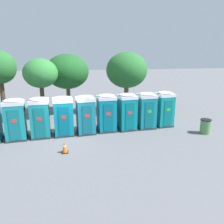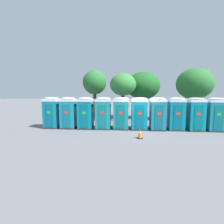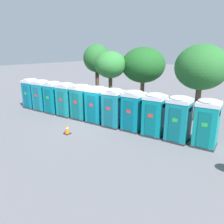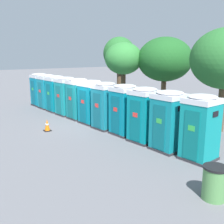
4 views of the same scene
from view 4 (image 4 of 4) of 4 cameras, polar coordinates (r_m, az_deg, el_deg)
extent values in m
plane|color=slate|center=(15.51, -4.86, -2.45)|extent=(120.00, 120.00, 0.00)
cube|color=#2D2D33|center=(21.70, -15.23, 1.58)|extent=(1.28, 1.28, 0.10)
cube|color=#0C7B99|center=(21.53, -15.40, 4.45)|extent=(1.22, 1.22, 2.10)
cube|color=#0A6077|center=(21.31, -16.82, 4.08)|extent=(0.63, 0.08, 1.85)
cube|color=green|center=(21.27, -16.91, 4.81)|extent=(0.28, 0.03, 0.20)
cube|color=black|center=(20.92, -14.85, 6.29)|extent=(0.05, 0.36, 0.20)
cube|color=silver|center=(21.41, -15.58, 7.50)|extent=(1.26, 1.26, 0.20)
ellipsoid|color=silver|center=(21.40, -15.60, 7.90)|extent=(1.20, 1.20, 0.18)
cube|color=#2D2D33|center=(20.40, -13.73, 0.99)|extent=(1.30, 1.30, 0.10)
cube|color=teal|center=(20.22, -13.88, 4.04)|extent=(1.24, 1.24, 2.10)
cube|color=#0F687A|center=(19.98, -15.37, 3.64)|extent=(0.63, 0.09, 1.85)
cube|color=red|center=(19.93, -15.46, 4.42)|extent=(0.28, 0.03, 0.20)
cube|color=black|center=(19.61, -13.22, 6.00)|extent=(0.06, 0.36, 0.20)
cube|color=silver|center=(20.09, -14.06, 7.29)|extent=(1.28, 1.28, 0.20)
ellipsoid|color=silver|center=(20.08, -14.08, 7.72)|extent=(1.22, 1.22, 0.18)
cube|color=#2D2D33|center=(19.14, -11.90, 0.34)|extent=(1.25, 1.28, 0.10)
cube|color=#078095|center=(18.95, -12.05, 3.59)|extent=(1.19, 1.22, 2.10)
cube|color=#076374|center=(18.70, -13.63, 3.16)|extent=(0.61, 0.07, 1.85)
cube|color=green|center=(18.65, -13.72, 4.00)|extent=(0.28, 0.03, 0.20)
cube|color=black|center=(18.35, -11.33, 5.66)|extent=(0.05, 0.36, 0.20)
cube|color=silver|center=(18.81, -12.21, 7.05)|extent=(1.23, 1.25, 0.20)
ellipsoid|color=silver|center=(18.80, -12.23, 7.51)|extent=(1.17, 1.19, 0.18)
cube|color=#2D2D33|center=(17.91, -9.79, -0.40)|extent=(1.32, 1.31, 0.10)
cube|color=teal|center=(17.70, -9.93, 3.07)|extent=(1.26, 1.25, 2.10)
cube|color=#106D74|center=(17.43, -11.56, 2.61)|extent=(0.63, 0.09, 1.85)
cube|color=red|center=(17.37, -11.65, 3.50)|extent=(0.28, 0.04, 0.20)
cube|color=black|center=(17.10, -8.99, 5.27)|extent=(0.06, 0.36, 0.20)
cube|color=silver|center=(17.55, -10.07, 6.78)|extent=(1.29, 1.28, 0.20)
ellipsoid|color=silver|center=(17.54, -10.08, 7.27)|extent=(1.23, 1.22, 0.18)
cube|color=#2D2D33|center=(16.73, -7.24, -1.22)|extent=(1.28, 1.28, 0.10)
cube|color=teal|center=(16.51, -7.34, 2.49)|extent=(1.22, 1.22, 2.10)
cube|color=#0E676D|center=(16.23, -9.08, 1.99)|extent=(0.63, 0.08, 1.85)
cube|color=red|center=(16.17, -9.17, 2.94)|extent=(0.28, 0.03, 0.20)
cube|color=black|center=(15.92, -6.29, 4.83)|extent=(0.05, 0.36, 0.20)
cube|color=silver|center=(16.35, -7.45, 6.46)|extent=(1.25, 1.26, 0.20)
ellipsoid|color=silver|center=(16.34, -7.47, 6.98)|extent=(1.19, 1.20, 0.18)
cube|color=#2D2D33|center=(15.57, -4.48, -2.19)|extent=(1.33, 1.30, 0.10)
cube|color=#097F9A|center=(15.33, -4.55, 1.79)|extent=(1.27, 1.24, 2.10)
cube|color=#076378|center=(15.02, -6.35, 1.23)|extent=(0.65, 0.09, 1.85)
cube|color=red|center=(14.96, -6.43, 2.26)|extent=(0.28, 0.03, 0.20)
cube|color=black|center=(14.73, -3.23, 4.27)|extent=(0.05, 0.36, 0.20)
cube|color=silver|center=(15.16, -4.62, 6.06)|extent=(1.31, 1.27, 0.20)
ellipsoid|color=silver|center=(15.15, -4.63, 6.63)|extent=(1.24, 1.21, 0.18)
cube|color=#2D2D33|center=(14.43, -1.41, -3.34)|extent=(1.28, 1.30, 0.10)
cube|color=teal|center=(14.17, -1.43, 0.94)|extent=(1.22, 1.24, 2.10)
cube|color=#106070|center=(13.83, -3.31, 0.32)|extent=(0.61, 0.09, 1.85)
cube|color=red|center=(13.76, -3.38, 1.43)|extent=(0.28, 0.03, 0.20)
cube|color=black|center=(13.61, 0.07, 3.62)|extent=(0.06, 0.36, 0.20)
cube|color=silver|center=(13.98, -1.46, 5.57)|extent=(1.25, 1.28, 0.20)
ellipsoid|color=silver|center=(13.97, -1.46, 6.18)|extent=(1.19, 1.22, 0.18)
cube|color=#2D2D33|center=(13.44, 2.70, -4.54)|extent=(1.28, 1.27, 0.10)
cube|color=#077C95|center=(13.16, 2.75, 0.04)|extent=(1.22, 1.21, 2.10)
cube|color=#076074|center=(12.81, 0.78, -0.64)|extent=(0.63, 0.07, 1.85)
cube|color=red|center=(12.74, 0.72, 0.56)|extent=(0.28, 0.02, 0.20)
cube|color=black|center=(12.60, 4.55, 2.86)|extent=(0.04, 0.36, 0.20)
cube|color=silver|center=(12.97, 2.80, 5.01)|extent=(1.25, 1.24, 0.20)
ellipsoid|color=silver|center=(12.95, 2.80, 5.67)|extent=(1.19, 1.18, 0.18)
cube|color=#2D2D33|center=(12.42, 6.86, -6.07)|extent=(1.30, 1.31, 0.10)
cube|color=#07818E|center=(12.12, 6.99, -1.13)|extent=(1.24, 1.25, 2.10)
cube|color=#07646E|center=(11.71, 5.07, -1.93)|extent=(0.62, 0.09, 1.85)
cube|color=red|center=(11.64, 5.04, -0.63)|extent=(0.28, 0.04, 0.20)
cube|color=black|center=(11.60, 9.20, 1.91)|extent=(0.06, 0.36, 0.20)
cube|color=silver|center=(11.90, 7.14, 4.27)|extent=(1.27, 1.29, 0.20)
ellipsoid|color=silver|center=(11.88, 7.16, 4.98)|extent=(1.21, 1.23, 0.18)
cube|color=#2D2D33|center=(11.52, 11.96, -7.74)|extent=(1.27, 1.25, 0.10)
cube|color=#0F7F8D|center=(11.20, 12.21, -2.44)|extent=(1.21, 1.19, 2.10)
cube|color=#0B636E|center=(10.79, 10.18, -3.34)|extent=(0.64, 0.06, 1.85)
cube|color=green|center=(10.70, 10.18, -1.94)|extent=(0.28, 0.02, 0.20)
cube|color=black|center=(10.68, 14.80, 0.75)|extent=(0.04, 0.36, 0.20)
cube|color=silver|center=(10.96, 12.48, 3.38)|extent=(1.24, 1.23, 0.20)
ellipsoid|color=silver|center=(10.94, 12.52, 4.15)|extent=(1.18, 1.17, 0.18)
cube|color=#2D2D33|center=(10.83, 18.21, -9.44)|extent=(1.26, 1.29, 0.10)
cube|color=#0D898A|center=(10.48, 18.62, -3.84)|extent=(1.20, 1.23, 2.10)
cube|color=#0A6B6C|center=(10.02, 16.84, -4.91)|extent=(0.61, 0.08, 1.85)
cube|color=green|center=(9.93, 16.88, -3.41)|extent=(0.28, 0.03, 0.20)
cube|color=black|center=(10.04, 21.64, -0.44)|extent=(0.06, 0.36, 0.20)
cube|color=silver|center=(10.23, 19.06, 2.35)|extent=(1.23, 1.27, 0.20)
ellipsoid|color=silver|center=(10.21, 19.12, 3.18)|extent=(1.17, 1.21, 0.18)
cylinder|color=brown|center=(18.51, 11.11, 4.26)|extent=(0.34, 0.34, 2.83)
ellipsoid|color=#1E5B23|center=(18.34, 11.41, 11.17)|extent=(3.68, 3.68, 2.96)
cylinder|color=#4C3826|center=(18.62, 2.47, 4.93)|extent=(0.32, 0.32, 3.09)
ellipsoid|color=#337F38|center=(18.46, 2.53, 11.57)|extent=(2.59, 2.59, 2.20)
cylinder|color=#4C3826|center=(22.71, 1.55, 6.56)|extent=(0.38, 0.38, 3.30)
ellipsoid|color=#286B2D|center=(22.60, 1.59, 12.63)|extent=(2.69, 2.69, 2.73)
cylinder|color=brown|center=(14.72, 22.76, 1.64)|extent=(0.38, 0.38, 2.92)
cylinder|color=#518C4C|center=(8.06, 21.39, -14.35)|extent=(0.65, 0.65, 0.91)
cylinder|color=black|center=(7.86, 21.67, -11.19)|extent=(0.69, 0.69, 0.06)
cube|color=black|center=(14.34, -13.88, -3.93)|extent=(0.36, 0.36, 0.04)
cone|color=orange|center=(14.26, -13.94, -2.70)|extent=(0.28, 0.28, 0.60)
cylinder|color=white|center=(14.25, -13.95, -2.58)|extent=(0.17, 0.17, 0.07)
camera|label=1|loc=(13.87, -62.81, 10.48)|focal=35.00mm
camera|label=2|loc=(14.34, -60.47, 1.98)|focal=28.00mm
camera|label=3|loc=(4.57, -83.04, 14.05)|focal=35.00mm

